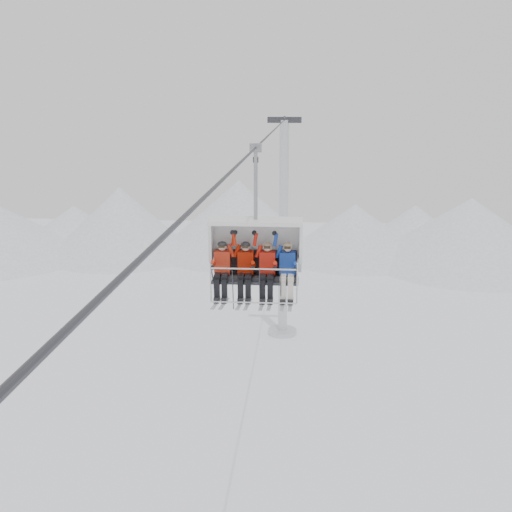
# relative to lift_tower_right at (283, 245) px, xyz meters

# --- Properties ---
(ridgeline) EXTENTS (72.00, 21.00, 7.00)m
(ridgeline) POSITION_rel_lift_tower_right_xyz_m (-1.58, 20.05, -2.94)
(ridgeline) COLOR white
(ridgeline) RESTS_ON ground
(lift_tower_right) EXTENTS (2.00, 1.80, 13.48)m
(lift_tower_right) POSITION_rel_lift_tower_right_xyz_m (0.00, 0.00, 0.00)
(lift_tower_right) COLOR silver
(lift_tower_right) RESTS_ON ground
(haul_cable) EXTENTS (0.06, 50.00, 0.06)m
(haul_cable) POSITION_rel_lift_tower_right_xyz_m (0.00, -22.00, 7.52)
(haul_cable) COLOR #323237
(haul_cable) RESTS_ON lift_tower_left
(chairlift_carrier) EXTENTS (2.41, 1.17, 3.98)m
(chairlift_carrier) POSITION_rel_lift_tower_right_xyz_m (0.00, -21.99, 4.90)
(chairlift_carrier) COLOR black
(chairlift_carrier) RESTS_ON haul_cable
(skier_far_left) EXTENTS (0.41, 1.69, 1.64)m
(skier_far_left) POSITION_rel_lift_tower_right_xyz_m (-0.87, -22.29, 4.43)
(skier_far_left) COLOR red
(skier_far_left) RESTS_ON chairlift_carrier
(skier_center_left) EXTENTS (0.41, 1.69, 1.64)m
(skier_center_left) POSITION_rel_lift_tower_right_xyz_m (-0.25, -22.29, 4.43)
(skier_center_left) COLOR #A61703
(skier_center_left) RESTS_ON chairlift_carrier
(skier_center_right) EXTENTS (0.41, 1.69, 1.64)m
(skier_center_right) POSITION_rel_lift_tower_right_xyz_m (0.31, -22.29, 4.43)
(skier_center_right) COLOR red
(skier_center_right) RESTS_ON chairlift_carrier
(skier_far_right) EXTENTS (0.41, 1.69, 1.64)m
(skier_far_right) POSITION_rel_lift_tower_right_xyz_m (0.83, -22.29, 4.43)
(skier_far_right) COLOR #193CA1
(skier_far_right) RESTS_ON chairlift_carrier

